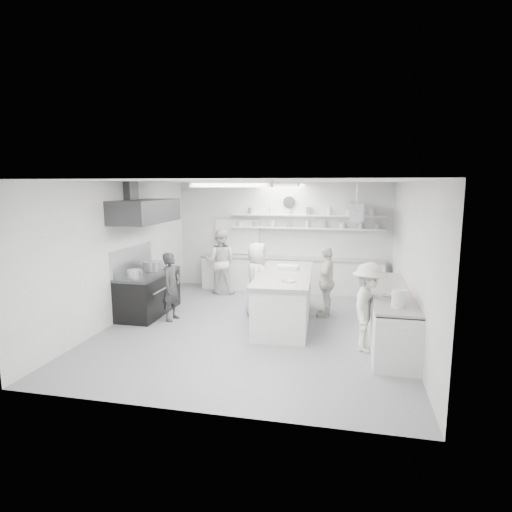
% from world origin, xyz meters
% --- Properties ---
extents(floor, '(6.00, 7.00, 0.02)m').
position_xyz_m(floor, '(0.00, 0.00, -0.01)').
color(floor, gray).
rests_on(floor, ground).
extents(ceiling, '(6.00, 7.00, 0.02)m').
position_xyz_m(ceiling, '(0.00, 0.00, 3.01)').
color(ceiling, white).
rests_on(ceiling, wall_back).
extents(wall_back, '(6.00, 0.04, 3.00)m').
position_xyz_m(wall_back, '(0.00, 3.50, 1.50)').
color(wall_back, silver).
rests_on(wall_back, floor).
extents(wall_front, '(6.00, 0.04, 3.00)m').
position_xyz_m(wall_front, '(0.00, -3.50, 1.50)').
color(wall_front, silver).
rests_on(wall_front, floor).
extents(wall_left, '(0.04, 7.00, 3.00)m').
position_xyz_m(wall_left, '(-3.00, 0.00, 1.50)').
color(wall_left, silver).
rests_on(wall_left, floor).
extents(wall_right, '(0.04, 7.00, 3.00)m').
position_xyz_m(wall_right, '(3.00, 0.00, 1.50)').
color(wall_right, silver).
rests_on(wall_right, floor).
extents(stove, '(0.80, 1.80, 0.90)m').
position_xyz_m(stove, '(-2.60, 0.40, 0.45)').
color(stove, black).
rests_on(stove, floor).
extents(exhaust_hood, '(0.85, 2.00, 0.50)m').
position_xyz_m(exhaust_hood, '(-2.60, 0.40, 2.35)').
color(exhaust_hood, '#393A3C').
rests_on(exhaust_hood, wall_left).
extents(back_counter, '(5.00, 0.60, 0.92)m').
position_xyz_m(back_counter, '(0.30, 3.20, 0.46)').
color(back_counter, silver).
rests_on(back_counter, floor).
extents(shelf_lower, '(4.20, 0.26, 0.04)m').
position_xyz_m(shelf_lower, '(0.70, 3.37, 1.75)').
color(shelf_lower, silver).
rests_on(shelf_lower, wall_back).
extents(shelf_upper, '(4.20, 0.26, 0.04)m').
position_xyz_m(shelf_upper, '(0.70, 3.37, 2.10)').
color(shelf_upper, silver).
rests_on(shelf_upper, wall_back).
extents(pass_through_window, '(1.30, 0.04, 1.00)m').
position_xyz_m(pass_through_window, '(-1.30, 3.48, 1.45)').
color(pass_through_window, black).
rests_on(pass_through_window, wall_back).
extents(wall_clock, '(0.32, 0.05, 0.32)m').
position_xyz_m(wall_clock, '(0.20, 3.46, 2.45)').
color(wall_clock, white).
rests_on(wall_clock, wall_back).
extents(right_counter, '(0.74, 3.30, 0.94)m').
position_xyz_m(right_counter, '(2.65, -0.20, 0.47)').
color(right_counter, silver).
rests_on(right_counter, floor).
extents(pot_rack, '(0.30, 1.60, 0.40)m').
position_xyz_m(pot_rack, '(2.00, 2.40, 2.30)').
color(pot_rack, '#B5B8BC').
rests_on(pot_rack, ceiling).
extents(light_fixture_front, '(1.30, 0.25, 0.10)m').
position_xyz_m(light_fixture_front, '(0.00, -1.80, 2.94)').
color(light_fixture_front, silver).
rests_on(light_fixture_front, ceiling).
extents(light_fixture_rear, '(1.30, 0.25, 0.10)m').
position_xyz_m(light_fixture_rear, '(0.00, 1.80, 2.94)').
color(light_fixture_rear, silver).
rests_on(light_fixture_rear, ceiling).
extents(prep_island, '(1.19, 2.84, 1.03)m').
position_xyz_m(prep_island, '(0.53, 0.44, 0.51)').
color(prep_island, silver).
rests_on(prep_island, floor).
extents(stove_pot, '(0.36, 0.36, 0.27)m').
position_xyz_m(stove_pot, '(-2.60, 0.58, 1.04)').
color(stove_pot, '#B5B8BC').
rests_on(stove_pot, stove).
extents(cook_stove, '(0.42, 0.58, 1.49)m').
position_xyz_m(cook_stove, '(-1.88, 0.06, 0.75)').
color(cook_stove, '#2C2C2D').
rests_on(cook_stove, floor).
extents(cook_back, '(0.90, 0.73, 1.75)m').
position_xyz_m(cook_back, '(-1.54, 2.56, 0.87)').
color(cook_back, silver).
rests_on(cook_back, floor).
extents(cook_island_left, '(0.59, 0.85, 1.66)m').
position_xyz_m(cook_island_left, '(-0.15, 0.85, 0.83)').
color(cook_island_left, silver).
rests_on(cook_island_left, floor).
extents(cook_island_right, '(0.52, 0.98, 1.59)m').
position_xyz_m(cook_island_right, '(1.39, 1.06, 0.79)').
color(cook_island_right, silver).
rests_on(cook_island_right, floor).
extents(cook_right, '(0.83, 1.15, 1.60)m').
position_xyz_m(cook_right, '(2.22, -0.84, 0.80)').
color(cook_right, silver).
rests_on(cook_right, floor).
extents(bowl_island_a, '(0.34, 0.34, 0.07)m').
position_xyz_m(bowl_island_a, '(0.74, -0.33, 1.06)').
color(bowl_island_a, '#B5B8BC').
rests_on(bowl_island_a, prep_island).
extents(bowl_island_b, '(0.22, 0.22, 0.06)m').
position_xyz_m(bowl_island_b, '(0.32, 0.83, 1.06)').
color(bowl_island_b, silver).
rests_on(bowl_island_b, prep_island).
extents(bowl_right, '(0.32, 0.32, 0.06)m').
position_xyz_m(bowl_right, '(2.57, -0.65, 0.97)').
color(bowl_right, silver).
rests_on(bowl_right, right_counter).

